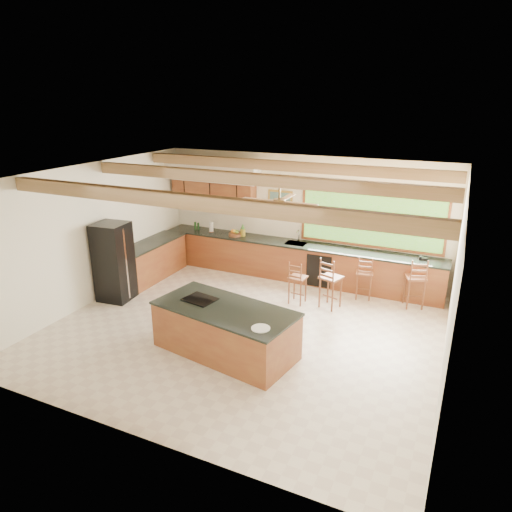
% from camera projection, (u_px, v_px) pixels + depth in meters
% --- Properties ---
extents(ground, '(7.20, 7.20, 0.00)m').
position_uv_depth(ground, '(244.00, 329.00, 8.89)').
color(ground, beige).
rests_on(ground, ground).
extents(room_shell, '(7.27, 6.54, 3.02)m').
position_uv_depth(room_shell, '(250.00, 211.00, 8.78)').
color(room_shell, white).
rests_on(room_shell, ground).
extents(counter_run, '(7.12, 3.10, 1.25)m').
position_uv_depth(counter_run, '(259.00, 261.00, 11.22)').
color(counter_run, brown).
rests_on(counter_run, ground).
extents(island, '(2.66, 1.58, 0.89)m').
position_uv_depth(island, '(225.00, 330.00, 7.97)').
color(island, brown).
rests_on(island, ground).
extents(refrigerator, '(0.74, 0.73, 1.75)m').
position_uv_depth(refrigerator, '(114.00, 262.00, 9.97)').
color(refrigerator, black).
rests_on(refrigerator, ground).
extents(bar_stool_a, '(0.51, 0.51, 1.14)m').
position_uv_depth(bar_stool_a, '(330.00, 279.00, 9.57)').
color(bar_stool_a, brown).
rests_on(bar_stool_a, ground).
extents(bar_stool_b, '(0.38, 0.38, 0.98)m').
position_uv_depth(bar_stool_b, '(297.00, 279.00, 9.82)').
color(bar_stool_b, brown).
rests_on(bar_stool_b, ground).
extents(bar_stool_c, '(0.42, 0.42, 1.01)m').
position_uv_depth(bar_stool_c, '(364.00, 274.00, 10.05)').
color(bar_stool_c, brown).
rests_on(bar_stool_c, ground).
extents(bar_stool_d, '(0.52, 0.52, 1.12)m').
position_uv_depth(bar_stool_d, '(415.00, 279.00, 9.60)').
color(bar_stool_d, brown).
rests_on(bar_stool_d, ground).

